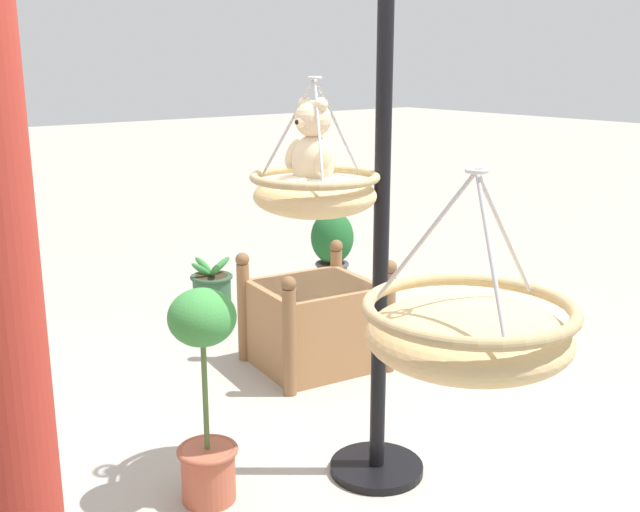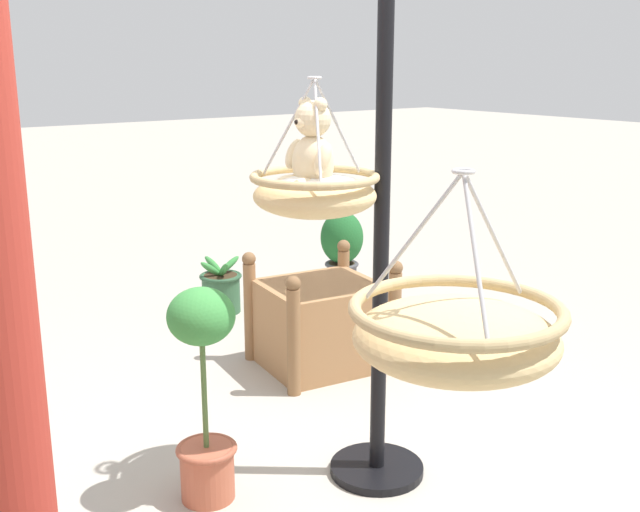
# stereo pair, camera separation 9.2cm
# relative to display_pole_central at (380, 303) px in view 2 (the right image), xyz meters

# --- Properties ---
(ground_plane) EXTENTS (40.00, 40.00, 0.00)m
(ground_plane) POSITION_rel_display_pole_central_xyz_m (0.16, 0.20, -0.84)
(ground_plane) COLOR #A8A093
(display_pole_central) EXTENTS (0.44, 0.44, 2.64)m
(display_pole_central) POSITION_rel_display_pole_central_xyz_m (0.00, 0.00, 0.00)
(display_pole_central) COLOR black
(display_pole_central) RESTS_ON ground
(hanging_basket_with_teddy) EXTENTS (0.55, 0.55, 0.59)m
(hanging_basket_with_teddy) POSITION_rel_display_pole_central_xyz_m (0.15, 0.25, 0.51)
(hanging_basket_with_teddy) COLOR tan
(teddy_bear) EXTENTS (0.27, 0.24, 0.39)m
(teddy_bear) POSITION_rel_display_pole_central_xyz_m (0.15, 0.27, 0.68)
(teddy_bear) COLOR beige
(hanging_basket_left_high) EXTENTS (0.59, 0.59, 0.55)m
(hanging_basket_left_high) POSITION_rel_display_pole_central_xyz_m (-1.10, 0.68, 0.34)
(hanging_basket_left_high) COLOR tan
(wooden_planter_box) EXTENTS (0.79, 0.86, 0.72)m
(wooden_planter_box) POSITION_rel_display_pole_central_xyz_m (1.21, -0.56, -0.55)
(wooden_planter_box) COLOR #9E7047
(wooden_planter_box) RESTS_ON ground
(potted_plant_flowering_red) EXTENTS (0.35, 0.35, 0.72)m
(potted_plant_flowering_red) POSITION_rel_display_pole_central_xyz_m (2.27, -1.55, -0.44)
(potted_plant_flowering_red) COLOR #4C4C51
(potted_plant_flowering_red) RESTS_ON ground
(potted_plant_bushy_green) EXTENTS (0.37, 0.36, 0.44)m
(potted_plant_bushy_green) POSITION_rel_display_pole_central_xyz_m (2.52, -0.57, -0.66)
(potted_plant_bushy_green) COLOR #2D5638
(potted_plant_bushy_green) RESTS_ON ground
(potted_plant_small_succulent) EXTENTS (0.29, 0.29, 0.98)m
(potted_plant_small_succulent) POSITION_rel_display_pole_central_xyz_m (0.28, 0.74, -0.32)
(potted_plant_small_succulent) COLOR #AD563D
(potted_plant_small_succulent) RESTS_ON ground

